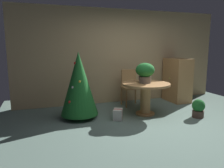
% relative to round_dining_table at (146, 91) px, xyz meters
% --- Properties ---
extents(ground_plane, '(6.60, 6.60, 0.00)m').
position_rel_round_dining_table_xyz_m(ground_plane, '(-0.03, -0.80, -0.55)').
color(ground_plane, slate).
extents(back_wall_panel, '(6.00, 0.10, 2.60)m').
position_rel_round_dining_table_xyz_m(back_wall_panel, '(-0.03, 1.40, 0.75)').
color(back_wall_panel, tan).
rests_on(back_wall_panel, ground_plane).
extents(round_dining_table, '(1.10, 1.10, 0.75)m').
position_rel_round_dining_table_xyz_m(round_dining_table, '(0.00, 0.00, 0.00)').
color(round_dining_table, '#B27F4C').
rests_on(round_dining_table, ground_plane).
extents(flower_vase, '(0.43, 0.44, 0.46)m').
position_rel_round_dining_table_xyz_m(flower_vase, '(-0.02, 0.03, 0.46)').
color(flower_vase, '#665B51').
rests_on(flower_vase, round_dining_table).
extents(wooden_chair_far, '(0.47, 0.40, 0.97)m').
position_rel_round_dining_table_xyz_m(wooden_chair_far, '(0.00, 0.90, 0.01)').
color(wooden_chair_far, '#B27F4C').
rests_on(wooden_chair_far, ground_plane).
extents(holiday_tree, '(0.82, 0.82, 1.47)m').
position_rel_round_dining_table_xyz_m(holiday_tree, '(-1.51, 0.24, 0.23)').
color(holiday_tree, brown).
rests_on(holiday_tree, ground_plane).
extents(gift_box_cream, '(0.29, 0.33, 0.23)m').
position_rel_round_dining_table_xyz_m(gift_box_cream, '(-0.74, -0.14, -0.43)').
color(gift_box_cream, silver).
rests_on(gift_box_cream, ground_plane).
extents(wooden_cabinet, '(0.53, 0.79, 1.24)m').
position_rel_round_dining_table_xyz_m(wooden_cabinet, '(1.47, 0.87, 0.07)').
color(wooden_cabinet, '#B27F4C').
rests_on(wooden_cabinet, ground_plane).
extents(potted_plant, '(0.28, 0.28, 0.41)m').
position_rel_round_dining_table_xyz_m(potted_plant, '(1.03, -0.58, -0.34)').
color(potted_plant, '#4C382D').
rests_on(potted_plant, ground_plane).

